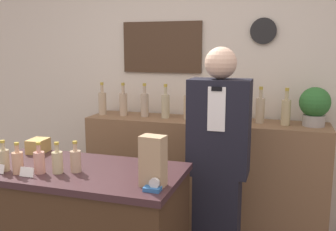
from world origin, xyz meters
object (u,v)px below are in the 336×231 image
(paper_bag, at_px, (153,161))
(potted_plant, at_px, (315,105))
(tape_dispenser, at_px, (153,187))
(shopkeeper, at_px, (218,166))

(paper_bag, bearing_deg, potted_plant, 57.43)
(paper_bag, distance_m, tape_dispenser, 0.14)
(potted_plant, height_order, paper_bag, potted_plant)
(potted_plant, xyz_separation_m, tape_dispenser, (-0.87, -1.46, -0.26))
(shopkeeper, relative_size, potted_plant, 5.18)
(shopkeeper, height_order, tape_dispenser, shopkeeper)
(tape_dispenser, bearing_deg, paper_bag, 109.36)
(shopkeeper, height_order, potted_plant, shopkeeper)
(potted_plant, xyz_separation_m, paper_bag, (-0.89, -1.40, -0.14))
(shopkeeper, xyz_separation_m, potted_plant, (0.66, 0.69, 0.36))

